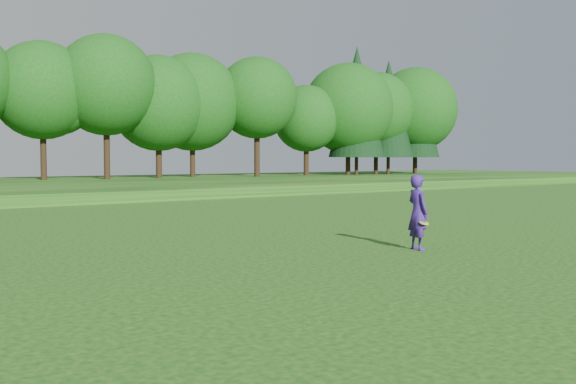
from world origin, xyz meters
TOP-DOWN VIEW (x-y plane):
  - ground at (0.00, 0.00)m, footprint 140.00×140.00m
  - berm at (0.00, 34.00)m, footprint 130.00×30.00m
  - walking_path at (0.00, 20.00)m, footprint 130.00×1.60m
  - woman at (0.75, -0.98)m, footprint 0.60×0.77m

SIDE VIEW (x-z plane):
  - ground at x=0.00m, z-range 0.00..0.00m
  - walking_path at x=0.00m, z-range 0.00..0.04m
  - berm at x=0.00m, z-range 0.00..0.60m
  - woman at x=0.75m, z-range 0.00..1.87m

